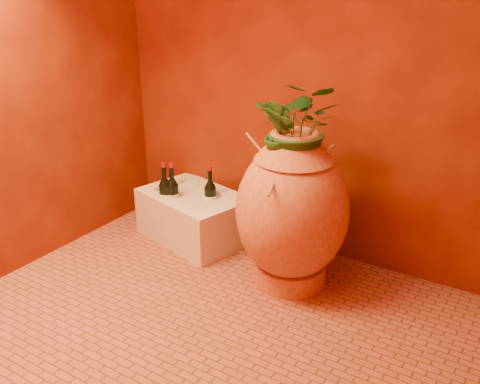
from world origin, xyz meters
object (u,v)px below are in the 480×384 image
Objects in this scene: wine_bottle_a at (173,195)px; wine_bottle_b at (165,195)px; stone_basin at (194,217)px; amphora at (292,210)px; wine_bottle_c at (210,197)px; wall_tap at (307,145)px.

wine_bottle_b is at bearing -144.81° from wine_bottle_a.
wine_bottle_a is 0.99× the size of wine_bottle_b.
amphora is at bearing -10.17° from stone_basin.
amphora reaches higher than wine_bottle_b.
wine_bottle_c is at bearing 30.23° from stone_basin.
wine_bottle_b is at bearing -152.11° from stone_basin.
wine_bottle_b is 0.98m from wall_tap.
wine_bottle_c is (0.22, 0.11, -0.00)m from wine_bottle_a.
wine_bottle_b is at bearing -161.84° from wall_tap.
stone_basin is at bearing 27.89° from wine_bottle_b.
wine_bottle_a is at bearing 174.87° from amphora.
amphora is 0.95m from wine_bottle_b.
wine_bottle_b is 1.05× the size of wine_bottle_c.
amphora is 0.91m from wine_bottle_a.
stone_basin is 2.25× the size of wine_bottle_a.
wine_bottle_c is (-0.68, 0.19, -0.15)m from amphora.
wine_bottle_c is (0.09, 0.05, 0.14)m from stone_basin.
wine_bottle_b is (-0.16, -0.09, 0.15)m from stone_basin.
amphora reaches higher than wine_bottle_c.
wine_bottle_a is (-0.12, -0.06, 0.14)m from stone_basin.
wall_tap is (0.81, 0.25, 0.41)m from wine_bottle_a.
wine_bottle_c is at bearing 164.09° from amphora.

